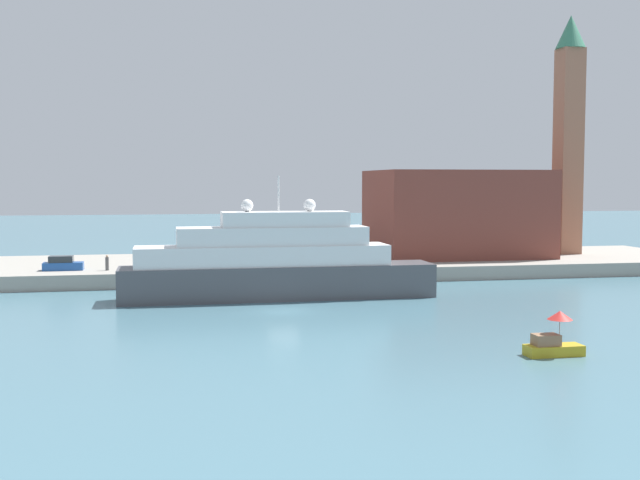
{
  "coord_description": "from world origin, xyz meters",
  "views": [
    {
      "loc": [
        -9.47,
        -63.32,
        10.63
      ],
      "look_at": [
        4.27,
        6.0,
        5.4
      ],
      "focal_mm": 44.11,
      "sensor_mm": 36.0,
      "label": 1
    }
  ],
  "objects_px": {
    "harbor_building": "(456,213)",
    "parked_car": "(63,264)",
    "person_figure": "(107,263)",
    "small_motorboat": "(554,340)",
    "bell_tower": "(569,127)",
    "mooring_bollard": "(329,264)",
    "large_yacht": "(275,264)"
  },
  "relations": [
    {
      "from": "harbor_building",
      "to": "parked_car",
      "type": "relative_size",
      "value": 5.07
    },
    {
      "from": "person_figure",
      "to": "parked_car",
      "type": "bearing_deg",
      "value": 167.35
    },
    {
      "from": "small_motorboat",
      "to": "bell_tower",
      "type": "height_order",
      "value": "bell_tower"
    },
    {
      "from": "person_figure",
      "to": "mooring_bollard",
      "type": "xyz_separation_m",
      "value": [
        22.92,
        -2.08,
        -0.36
      ]
    },
    {
      "from": "person_figure",
      "to": "harbor_building",
      "type": "bearing_deg",
      "value": 11.61
    },
    {
      "from": "parked_car",
      "to": "person_figure",
      "type": "bearing_deg",
      "value": -12.65
    },
    {
      "from": "large_yacht",
      "to": "person_figure",
      "type": "xyz_separation_m",
      "value": [
        -15.64,
        12.49,
        -0.89
      ]
    },
    {
      "from": "harbor_building",
      "to": "bell_tower",
      "type": "xyz_separation_m",
      "value": [
        14.78,
        -0.01,
        10.78
      ]
    },
    {
      "from": "small_motorboat",
      "to": "bell_tower",
      "type": "xyz_separation_m",
      "value": [
        26.78,
        47.7,
        16.62
      ]
    },
    {
      "from": "large_yacht",
      "to": "parked_car",
      "type": "height_order",
      "value": "large_yacht"
    },
    {
      "from": "small_motorboat",
      "to": "harbor_building",
      "type": "bearing_deg",
      "value": 75.89
    },
    {
      "from": "harbor_building",
      "to": "person_figure",
      "type": "relative_size",
      "value": 12.68
    },
    {
      "from": "small_motorboat",
      "to": "person_figure",
      "type": "bearing_deg",
      "value": 126.58
    },
    {
      "from": "harbor_building",
      "to": "mooring_bollard",
      "type": "height_order",
      "value": "harbor_building"
    },
    {
      "from": "small_motorboat",
      "to": "harbor_building",
      "type": "xyz_separation_m",
      "value": [
        12.0,
        47.71,
        5.85
      ]
    },
    {
      "from": "parked_car",
      "to": "person_figure",
      "type": "height_order",
      "value": "person_figure"
    },
    {
      "from": "large_yacht",
      "to": "bell_tower",
      "type": "relative_size",
      "value": 0.96
    },
    {
      "from": "harbor_building",
      "to": "parked_car",
      "type": "xyz_separation_m",
      "value": [
        -45.63,
        -7.44,
        -4.61
      ]
    },
    {
      "from": "mooring_bollard",
      "to": "harbor_building",
      "type": "bearing_deg",
      "value": 30.04
    },
    {
      "from": "bell_tower",
      "to": "large_yacht",
      "type": "bearing_deg",
      "value": -152.55
    },
    {
      "from": "parked_car",
      "to": "large_yacht",
      "type": "bearing_deg",
      "value": -33.82
    },
    {
      "from": "large_yacht",
      "to": "person_figure",
      "type": "bearing_deg",
      "value": 141.4
    },
    {
      "from": "small_motorboat",
      "to": "person_figure",
      "type": "xyz_separation_m",
      "value": [
        -29.14,
        39.27,
        1.34
      ]
    },
    {
      "from": "large_yacht",
      "to": "mooring_bollard",
      "type": "bearing_deg",
      "value": 55.02
    },
    {
      "from": "bell_tower",
      "to": "parked_car",
      "type": "height_order",
      "value": "bell_tower"
    },
    {
      "from": "large_yacht",
      "to": "small_motorboat",
      "type": "bearing_deg",
      "value": -63.26
    },
    {
      "from": "small_motorboat",
      "to": "mooring_bollard",
      "type": "relative_size",
      "value": 4.65
    },
    {
      "from": "large_yacht",
      "to": "small_motorboat",
      "type": "distance_m",
      "value": 30.07
    },
    {
      "from": "person_figure",
      "to": "mooring_bollard",
      "type": "relative_size",
      "value": 2.1
    },
    {
      "from": "bell_tower",
      "to": "parked_car",
      "type": "relative_size",
      "value": 7.45
    },
    {
      "from": "large_yacht",
      "to": "parked_car",
      "type": "bearing_deg",
      "value": 146.18
    },
    {
      "from": "person_figure",
      "to": "bell_tower",
      "type": "bearing_deg",
      "value": 8.58
    }
  ]
}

